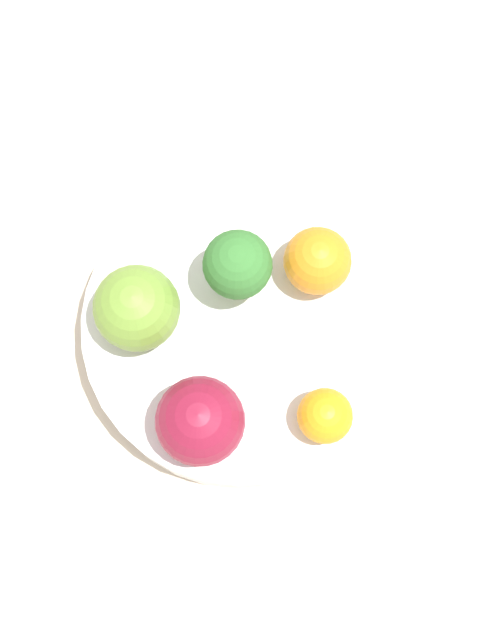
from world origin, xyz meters
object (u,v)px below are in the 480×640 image
object	(u,v)px
apple_red	(200,421)
orange_back	(317,261)
bowl	(240,330)
broccoli	(238,266)
apple_green	(137,308)
orange_front	(325,416)

from	to	relation	value
apple_red	orange_back	size ratio (longest dim) A/B	1.25
apple_red	orange_back	bearing A→B (deg)	89.92
bowl	apple_red	xyz separation A→B (m)	(0.02, -0.07, 0.05)
broccoli	apple_red	world-z (taller)	broccoli
apple_green	orange_front	bearing A→B (deg)	5.87
broccoli	apple_green	world-z (taller)	broccoli
broccoli	apple_green	size ratio (longest dim) A/B	1.05
apple_green	orange_front	distance (m)	0.14
apple_red	orange_back	distance (m)	0.14
broccoli	orange_back	bearing A→B (deg)	42.95
orange_back	broccoli	bearing A→B (deg)	-137.05
orange_back	apple_red	bearing A→B (deg)	-90.08
broccoli	orange_front	xyz separation A→B (m)	(0.10, -0.05, -0.02)
bowl	orange_front	xyz separation A→B (m)	(0.09, -0.02, 0.04)
bowl	broccoli	xyz separation A→B (m)	(-0.02, 0.02, 0.06)
apple_green	orange_back	distance (m)	0.13
bowl	apple_green	xyz separation A→B (m)	(-0.06, -0.04, 0.05)
bowl	apple_green	world-z (taller)	apple_green
broccoli	orange_front	size ratio (longest dim) A/B	1.65
orange_back	bowl	bearing A→B (deg)	-108.78
apple_green	orange_front	size ratio (longest dim) A/B	1.58
bowl	orange_back	distance (m)	0.08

